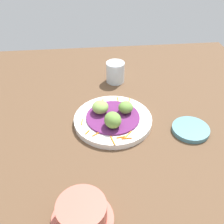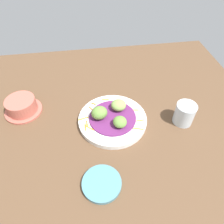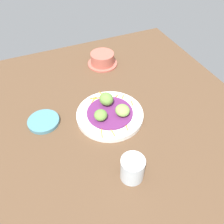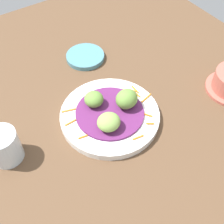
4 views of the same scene
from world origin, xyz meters
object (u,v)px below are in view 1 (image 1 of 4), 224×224
guac_scoop_center (100,107)px  guac_scoop_right (113,120)px  guac_scoop_left (126,107)px  water_glass (115,72)px  side_plate_small (191,129)px  main_plate (113,120)px  terracotta_bowl (82,214)px

guac_scoop_center → guac_scoop_right: guac_scoop_right is taller
guac_scoop_left → water_glass: water_glass is taller
side_plate_small → guac_scoop_center: bearing=-109.1°
water_glass → side_plate_small: bearing=32.0°
guac_scoop_left → water_glass: bearing=-177.8°
side_plate_small → water_glass: size_ratio=1.42×
side_plate_small → main_plate: bearing=-105.8°
main_plate → terracotta_bowl: terracotta_bowl is taller
water_glass → terracotta_bowl: bearing=-13.0°
guac_scoop_left → water_glass: (-22.69, -0.86, -0.29)cm
terracotta_bowl → water_glass: (-56.47, 13.08, 1.24)cm
main_plate → guac_scoop_right: bearing=-6.5°
guac_scoop_right → side_plate_small: 23.52cm
main_plate → guac_scoop_left: size_ratio=5.17×
main_plate → guac_scoop_left: guac_scoop_left is taller
side_plate_small → water_glass: water_glass is taller
guac_scoop_left → main_plate: bearing=-66.5°
guac_scoop_center → terracotta_bowl: bearing=-10.1°
main_plate → guac_scoop_right: (4.49, -0.51, 3.74)cm
guac_scoop_left → terracotta_bowl: bearing=-22.4°
main_plate → guac_scoop_right: guac_scoop_right is taller
main_plate → guac_scoop_right: 5.86cm
terracotta_bowl → guac_scoop_right: bearing=161.3°
terracotta_bowl → side_plate_small: bearing=128.3°
guac_scoop_center → side_plate_small: (9.09, 26.22, -3.54)cm
side_plate_small → water_glass: 36.58cm
guac_scoop_right → side_plate_small: size_ratio=0.50×
guac_scoop_center → main_plate: bearing=53.5°
guac_scoop_center → water_glass: size_ratio=0.69×
main_plate → side_plate_small: size_ratio=2.17×
terracotta_bowl → guac_scoop_left: bearing=157.6°
guac_scoop_right → terracotta_bowl: (27.49, -9.28, -2.01)cm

